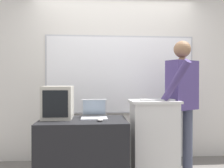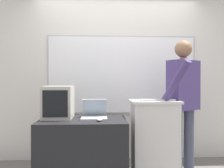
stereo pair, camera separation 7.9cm
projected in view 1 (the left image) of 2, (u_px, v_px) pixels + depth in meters
name	position (u px, v px, depth m)	size (l,w,h in m)	color
back_wall	(115.00, 73.00, 3.76)	(6.40, 0.17, 2.70)	silver
lectern_podium	(154.00, 138.00, 2.99)	(0.60, 0.45, 0.97)	silver
side_desk	(83.00, 153.00, 2.75)	(1.00, 0.67, 0.77)	black
person_presenter	(182.00, 97.00, 3.08)	(0.58, 0.70, 1.74)	#474C60
laptop	(94.00, 113.00, 2.84)	(0.31, 0.30, 0.22)	#B7BABF
wireless_keyboard	(157.00, 100.00, 2.93)	(0.42, 0.13, 0.02)	silver
computer_mouse_by_laptop	(100.00, 120.00, 2.62)	(0.06, 0.10, 0.03)	silver
crt_monitor	(58.00, 102.00, 2.82)	(0.34, 0.42, 0.39)	#BCB7A8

